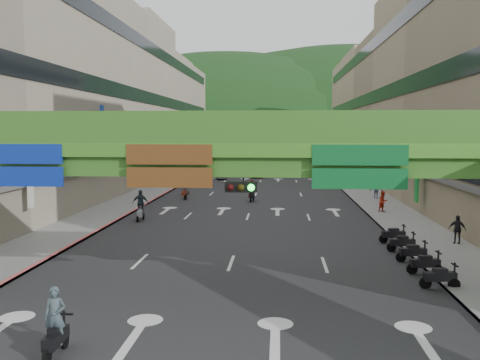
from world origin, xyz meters
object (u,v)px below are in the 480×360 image
overpass_near (240,165)px  scooter_rider_mid (252,191)px  car_silver (222,174)px  car_yellow (258,173)px  scooter_rider_near (55,324)px  pedestrian_red (383,203)px

overpass_near → scooter_rider_mid: overpass_near is taller
car_silver → car_yellow: size_ratio=0.99×
overpass_near → scooter_rider_mid: size_ratio=14.41×
overpass_near → scooter_rider_near: bearing=-138.5°
scooter_rider_near → scooter_rider_mid: 33.70m
car_silver → overpass_near: bearing=-92.0°
scooter_rider_mid → pedestrian_red: scooter_rider_mid is taller
scooter_rider_near → scooter_rider_mid: size_ratio=1.05×
scooter_rider_mid → car_yellow: scooter_rider_mid is taller
overpass_near → pedestrian_red: overpass_near is taller
scooter_rider_near → car_yellow: (3.43, 58.02, -0.28)m
scooter_rider_near → scooter_rider_mid: (3.90, 33.48, 0.05)m
scooter_rider_near → pedestrian_red: (14.35, 27.21, -0.15)m
scooter_rider_near → car_silver: (-1.20, 55.46, -0.30)m
pedestrian_red → car_silver: bearing=87.8°
car_silver → pedestrian_red: size_ratio=2.43×
overpass_near → scooter_rider_mid: 29.42m
scooter_rider_mid → pedestrian_red: 12.19m
overpass_near → car_yellow: 53.85m
car_silver → pedestrian_red: bearing=-70.0°
scooter_rider_near → car_yellow: bearing=86.6°
overpass_near → car_silver: bearing=96.9°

